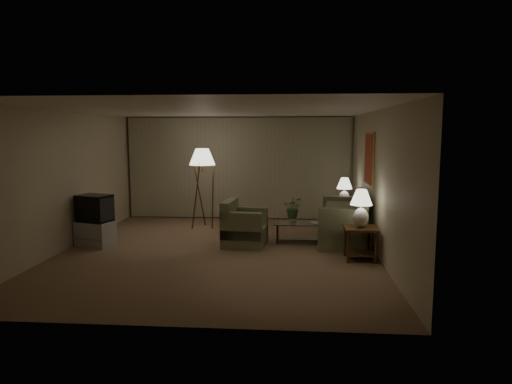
{
  "coord_description": "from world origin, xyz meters",
  "views": [
    {
      "loc": [
        1.4,
        -8.55,
        2.28
      ],
      "look_at": [
        0.69,
        0.6,
        1.09
      ],
      "focal_mm": 32.0,
      "sensor_mm": 36.0,
      "label": 1
    }
  ],
  "objects_px": {
    "table_lamp_near": "(361,205)",
    "vase": "(293,219)",
    "side_table_near": "(360,237)",
    "sofa": "(343,222)",
    "floor_lamp": "(203,187)",
    "armchair": "(245,228)",
    "tv_cabinet": "(96,234)",
    "crt_tv": "(94,208)",
    "coffee_table": "(300,229)",
    "ottoman": "(234,222)",
    "side_table_far": "(344,213)",
    "table_lamp_far": "(344,189)"
  },
  "relations": [
    {
      "from": "crt_tv",
      "to": "ottoman",
      "type": "height_order",
      "value": "crt_tv"
    },
    {
      "from": "coffee_table",
      "to": "ottoman",
      "type": "relative_size",
      "value": 1.77
    },
    {
      "from": "tv_cabinet",
      "to": "armchair",
      "type": "bearing_deg",
      "value": 23.04
    },
    {
      "from": "crt_tv",
      "to": "side_table_far",
      "type": "bearing_deg",
      "value": 38.89
    },
    {
      "from": "table_lamp_near",
      "to": "vase",
      "type": "height_order",
      "value": "table_lamp_near"
    },
    {
      "from": "coffee_table",
      "to": "vase",
      "type": "height_order",
      "value": "vase"
    },
    {
      "from": "armchair",
      "to": "tv_cabinet",
      "type": "height_order",
      "value": "armchair"
    },
    {
      "from": "armchair",
      "to": "table_lamp_near",
      "type": "height_order",
      "value": "table_lamp_near"
    },
    {
      "from": "armchair",
      "to": "vase",
      "type": "distance_m",
      "value": 1.05
    },
    {
      "from": "armchair",
      "to": "table_lamp_near",
      "type": "relative_size",
      "value": 1.52
    },
    {
      "from": "armchair",
      "to": "crt_tv",
      "type": "height_order",
      "value": "crt_tv"
    },
    {
      "from": "sofa",
      "to": "table_lamp_near",
      "type": "relative_size",
      "value": 3.09
    },
    {
      "from": "table_lamp_near",
      "to": "vase",
      "type": "bearing_deg",
      "value": 133.82
    },
    {
      "from": "side_table_near",
      "to": "ottoman",
      "type": "distance_m",
      "value": 3.43
    },
    {
      "from": "table_lamp_near",
      "to": "sofa",
      "type": "bearing_deg",
      "value": 96.34
    },
    {
      "from": "side_table_near",
      "to": "table_lamp_far",
      "type": "bearing_deg",
      "value": 90.0
    },
    {
      "from": "tv_cabinet",
      "to": "sofa",
      "type": "bearing_deg",
      "value": 26.26
    },
    {
      "from": "coffee_table",
      "to": "crt_tv",
      "type": "height_order",
      "value": "crt_tv"
    },
    {
      "from": "armchair",
      "to": "side_table_far",
      "type": "xyz_separation_m",
      "value": [
        2.18,
        1.71,
        0.03
      ]
    },
    {
      "from": "table_lamp_near",
      "to": "floor_lamp",
      "type": "distance_m",
      "value": 4.23
    },
    {
      "from": "sofa",
      "to": "vase",
      "type": "bearing_deg",
      "value": -77.45
    },
    {
      "from": "armchair",
      "to": "crt_tv",
      "type": "distance_m",
      "value": 3.06
    },
    {
      "from": "sofa",
      "to": "floor_lamp",
      "type": "xyz_separation_m",
      "value": [
        -3.21,
        1.21,
        0.58
      ]
    },
    {
      "from": "side_table_far",
      "to": "coffee_table",
      "type": "height_order",
      "value": "side_table_far"
    },
    {
      "from": "armchair",
      "to": "vase",
      "type": "xyz_separation_m",
      "value": [
        0.98,
        0.36,
        0.13
      ]
    },
    {
      "from": "sofa",
      "to": "table_lamp_far",
      "type": "xyz_separation_m",
      "value": [
        0.15,
        1.25,
        0.56
      ]
    },
    {
      "from": "tv_cabinet",
      "to": "vase",
      "type": "xyz_separation_m",
      "value": [
        4.0,
        0.62,
        0.24
      ]
    },
    {
      "from": "vase",
      "to": "side_table_far",
      "type": "bearing_deg",
      "value": 48.38
    },
    {
      "from": "table_lamp_near",
      "to": "table_lamp_far",
      "type": "height_order",
      "value": "table_lamp_near"
    },
    {
      "from": "side_table_near",
      "to": "armchair",
      "type": "bearing_deg",
      "value": 157.86
    },
    {
      "from": "side_table_far",
      "to": "ottoman",
      "type": "height_order",
      "value": "side_table_far"
    },
    {
      "from": "table_lamp_near",
      "to": "ottoman",
      "type": "relative_size",
      "value": 1.11
    },
    {
      "from": "table_lamp_far",
      "to": "ottoman",
      "type": "distance_m",
      "value": 2.72
    },
    {
      "from": "armchair",
      "to": "tv_cabinet",
      "type": "distance_m",
      "value": 3.03
    },
    {
      "from": "sofa",
      "to": "side_table_far",
      "type": "height_order",
      "value": "sofa"
    },
    {
      "from": "table_lamp_far",
      "to": "crt_tv",
      "type": "xyz_separation_m",
      "value": [
        -5.2,
        -1.97,
        -0.2
      ]
    },
    {
      "from": "table_lamp_far",
      "to": "side_table_far",
      "type": "bearing_deg",
      "value": 0.0
    },
    {
      "from": "table_lamp_near",
      "to": "tv_cabinet",
      "type": "distance_m",
      "value": 5.29
    },
    {
      "from": "side_table_far",
      "to": "vase",
      "type": "relative_size",
      "value": 3.78
    },
    {
      "from": "side_table_near",
      "to": "coffee_table",
      "type": "relative_size",
      "value": 0.55
    },
    {
      "from": "table_lamp_far",
      "to": "coffee_table",
      "type": "height_order",
      "value": "table_lamp_far"
    },
    {
      "from": "crt_tv",
      "to": "floor_lamp",
      "type": "relative_size",
      "value": 0.39
    },
    {
      "from": "crt_tv",
      "to": "table_lamp_near",
      "type": "bearing_deg",
      "value": 11.23
    },
    {
      "from": "side_table_near",
      "to": "sofa",
      "type": "bearing_deg",
      "value": 96.34
    },
    {
      "from": "coffee_table",
      "to": "ottoman",
      "type": "bearing_deg",
      "value": 147.05
    },
    {
      "from": "armchair",
      "to": "vase",
      "type": "bearing_deg",
      "value": -63.62
    },
    {
      "from": "armchair",
      "to": "crt_tv",
      "type": "bearing_deg",
      "value": 101.02
    },
    {
      "from": "armchair",
      "to": "ottoman",
      "type": "height_order",
      "value": "armchair"
    },
    {
      "from": "crt_tv",
      "to": "ottoman",
      "type": "relative_size",
      "value": 1.2
    },
    {
      "from": "side_table_far",
      "to": "vase",
      "type": "distance_m",
      "value": 1.81
    }
  ]
}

